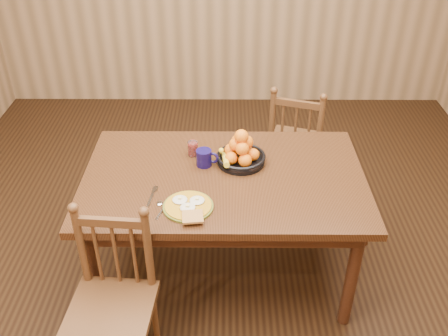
{
  "coord_description": "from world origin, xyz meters",
  "views": [
    {
      "loc": [
        0.02,
        -2.33,
        2.37
      ],
      "look_at": [
        0.0,
        0.0,
        0.8
      ],
      "focal_mm": 40.0,
      "sensor_mm": 36.0,
      "label": 1
    }
  ],
  "objects_px": {
    "dining_table": "(224,187)",
    "fruit_bowl": "(241,153)",
    "chair_near": "(113,301)",
    "breakfast_plate": "(188,206)",
    "coffee_mug": "(205,158)",
    "chair_far": "(297,143)"
  },
  "relations": [
    {
      "from": "chair_near",
      "to": "breakfast_plate",
      "type": "xyz_separation_m",
      "value": [
        0.36,
        0.35,
        0.32
      ]
    },
    {
      "from": "coffee_mug",
      "to": "fruit_bowl",
      "type": "xyz_separation_m",
      "value": [
        0.21,
        0.03,
        0.02
      ]
    },
    {
      "from": "chair_far",
      "to": "breakfast_plate",
      "type": "bearing_deg",
      "value": 75.82
    },
    {
      "from": "dining_table",
      "to": "breakfast_plate",
      "type": "distance_m",
      "value": 0.36
    },
    {
      "from": "fruit_bowl",
      "to": "breakfast_plate",
      "type": "bearing_deg",
      "value": -122.61
    },
    {
      "from": "dining_table",
      "to": "chair_near",
      "type": "relative_size",
      "value": 1.76
    },
    {
      "from": "dining_table",
      "to": "breakfast_plate",
      "type": "bearing_deg",
      "value": -121.28
    },
    {
      "from": "chair_near",
      "to": "coffee_mug",
      "type": "relative_size",
      "value": 6.78
    },
    {
      "from": "chair_far",
      "to": "coffee_mug",
      "type": "height_order",
      "value": "chair_far"
    },
    {
      "from": "chair_far",
      "to": "breakfast_plate",
      "type": "distance_m",
      "value": 1.41
    },
    {
      "from": "chair_far",
      "to": "breakfast_plate",
      "type": "xyz_separation_m",
      "value": [
        -0.72,
        -1.17,
        0.32
      ]
    },
    {
      "from": "chair_far",
      "to": "fruit_bowl",
      "type": "height_order",
      "value": "fruit_bowl"
    },
    {
      "from": "chair_far",
      "to": "fruit_bowl",
      "type": "xyz_separation_m",
      "value": [
        -0.44,
        -0.73,
        0.37
      ]
    },
    {
      "from": "breakfast_plate",
      "to": "coffee_mug",
      "type": "height_order",
      "value": "coffee_mug"
    },
    {
      "from": "breakfast_plate",
      "to": "coffee_mug",
      "type": "bearing_deg",
      "value": 80.26
    },
    {
      "from": "chair_far",
      "to": "coffee_mug",
      "type": "relative_size",
      "value": 6.79
    },
    {
      "from": "fruit_bowl",
      "to": "coffee_mug",
      "type": "bearing_deg",
      "value": -171.92
    },
    {
      "from": "dining_table",
      "to": "breakfast_plate",
      "type": "xyz_separation_m",
      "value": [
        -0.18,
        -0.3,
        0.1
      ]
    },
    {
      "from": "chair_near",
      "to": "fruit_bowl",
      "type": "xyz_separation_m",
      "value": [
        0.64,
        0.79,
        0.38
      ]
    },
    {
      "from": "coffee_mug",
      "to": "chair_far",
      "type": "bearing_deg",
      "value": 49.51
    },
    {
      "from": "coffee_mug",
      "to": "fruit_bowl",
      "type": "bearing_deg",
      "value": 8.08
    },
    {
      "from": "dining_table",
      "to": "fruit_bowl",
      "type": "bearing_deg",
      "value": 54.56
    }
  ]
}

